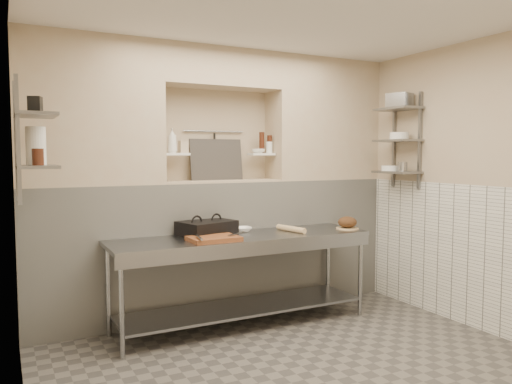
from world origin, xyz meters
TOP-DOWN VIEW (x-y plane):
  - floor at (0.00, 0.00)m, footprint 4.00×3.90m
  - wall_left at (-2.05, 0.00)m, footprint 0.10×3.90m
  - wall_right at (2.05, 0.00)m, footprint 0.10×3.90m
  - wall_back at (0.00, 2.00)m, footprint 4.00×0.10m
  - backwall_lower at (0.00, 1.75)m, footprint 4.00×0.40m
  - alcove_sill at (0.00, 1.75)m, footprint 1.30×0.40m
  - backwall_pillar_left at (-1.33, 1.75)m, footprint 1.35×0.40m
  - backwall_pillar_right at (1.33, 1.75)m, footprint 1.35×0.40m
  - backwall_header at (0.00, 1.75)m, footprint 1.30×0.40m
  - wainscot_left at (-1.99, 0.00)m, footprint 0.02×3.90m
  - wainscot_right at (1.99, 0.00)m, footprint 0.02×3.90m
  - alcove_shelf_left at (-0.50, 1.75)m, footprint 0.28×0.16m
  - alcove_shelf_right at (0.50, 1.75)m, footprint 0.28×0.16m
  - utensil_rail at (0.00, 1.92)m, footprint 0.70×0.02m
  - hanging_steel at (0.00, 1.90)m, footprint 0.02×0.02m
  - splash_panel at (0.00, 1.85)m, footprint 0.60×0.08m
  - shelf_rail_left_a at (-1.98, 1.25)m, footprint 0.03×0.03m
  - shelf_rail_left_b at (-1.98, 0.85)m, footprint 0.03×0.03m
  - wall_shelf_left_lower at (-1.84, 1.05)m, footprint 0.30×0.50m
  - wall_shelf_left_upper at (-1.84, 1.05)m, footprint 0.30×0.50m
  - shelf_rail_right_a at (1.98, 1.25)m, footprint 0.03×0.03m
  - shelf_rail_right_b at (1.98, 0.85)m, footprint 0.03×0.03m
  - wall_shelf_right_lower at (1.84, 1.05)m, footprint 0.30×0.50m
  - wall_shelf_right_mid at (1.84, 1.05)m, footprint 0.30×0.50m
  - wall_shelf_right_upper at (1.84, 1.05)m, footprint 0.30×0.50m
  - prep_table at (-0.00, 1.18)m, footprint 2.60×0.70m
  - panini_press at (-0.30, 1.39)m, footprint 0.60×0.51m
  - cutting_board at (-0.36, 1.05)m, footprint 0.46×0.33m
  - knife_blade at (-0.12, 1.07)m, footprint 0.25×0.20m
  - tongs at (-0.54, 0.97)m, footprint 0.06×0.24m
  - mixing_bowl at (0.11, 1.42)m, footprint 0.23×0.23m
  - rolling_pin at (0.56, 1.19)m, footprint 0.14×0.39m
  - bread_board at (1.19, 1.08)m, footprint 0.24×0.24m
  - bread_loaf at (1.19, 1.08)m, footprint 0.20×0.20m
  - bottle_soap at (-0.53, 1.73)m, footprint 0.12×0.12m
  - jar_alcove at (-0.39, 1.79)m, footprint 0.08×0.08m
  - bowl_alcove at (0.46, 1.74)m, footprint 0.19×0.19m
  - condiment_a at (0.60, 1.75)m, footprint 0.05×0.05m
  - condiment_b at (0.52, 1.78)m, footprint 0.06×0.06m
  - condiment_c at (0.60, 1.75)m, footprint 0.07×0.07m
  - jug_left at (-1.84, 1.13)m, footprint 0.15×0.15m
  - jar_left at (-1.84, 0.93)m, footprint 0.08×0.08m
  - box_left_upper at (-1.84, 1.06)m, footprint 0.12×0.12m
  - bowl_right at (1.84, 1.16)m, footprint 0.20×0.20m
  - canister_right at (1.84, 0.96)m, footprint 0.10×0.10m
  - bowl_right_mid at (1.84, 1.02)m, footprint 0.21×0.21m
  - basket_right at (1.84, 1.03)m, footprint 0.26×0.29m

SIDE VIEW (x-z plane):
  - floor at x=0.00m, z-range -0.10..0.00m
  - prep_table at x=0.00m, z-range 0.19..1.09m
  - backwall_lower at x=0.00m, z-range 0.00..1.40m
  - wainscot_left at x=-1.99m, z-range 0.00..1.40m
  - wainscot_right at x=1.99m, z-range 0.00..1.40m
  - bread_board at x=1.19m, z-range 0.90..0.91m
  - cutting_board at x=-0.36m, z-range 0.90..0.94m
  - mixing_bowl at x=0.11m, z-range 0.90..0.95m
  - rolling_pin at x=0.56m, z-range 0.90..0.96m
  - knife_blade at x=-0.12m, z-range 0.95..0.95m
  - tongs at x=-0.54m, z-range 0.94..0.97m
  - panini_press at x=-0.30m, z-range 0.90..1.04m
  - bread_loaf at x=1.19m, z-range 0.91..1.03m
  - wall_left at x=-2.05m, z-range 0.00..2.80m
  - wall_right at x=2.05m, z-range 0.00..2.80m
  - wall_back at x=0.00m, z-range 0.00..2.80m
  - alcove_sill at x=0.00m, z-range 1.40..1.42m
  - wall_shelf_right_lower at x=1.84m, z-range 1.49..1.51m
  - bowl_right at x=1.84m, z-range 1.51..1.57m
  - canister_right at x=1.84m, z-range 1.51..1.61m
  - wall_shelf_left_lower at x=-1.84m, z-range 1.59..1.61m
  - splash_panel at x=0.00m, z-range 1.42..1.86m
  - jar_left at x=-1.84m, z-range 1.61..1.74m
  - alcove_shelf_left at x=-0.50m, z-range 1.69..1.71m
  - alcove_shelf_right at x=0.50m, z-range 1.69..1.71m
  - bowl_alcove at x=0.46m, z-range 1.71..1.76m
  - jug_left at x=-1.84m, z-range 1.61..1.91m
  - jar_alcove at x=-0.39m, z-range 1.71..1.84m
  - condiment_c at x=0.60m, z-range 1.71..1.84m
  - hanging_steel at x=0.00m, z-range 1.63..1.93m
  - shelf_rail_left_a at x=-1.98m, z-range 1.33..2.27m
  - shelf_rail_left_b at x=-1.98m, z-range 1.33..2.27m
  - condiment_a at x=0.60m, z-range 1.71..1.91m
  - condiment_b at x=0.52m, z-range 1.71..1.95m
  - bottle_soap at x=-0.53m, z-range 1.71..1.96m
  - shelf_rail_right_a at x=1.98m, z-range 1.33..2.38m
  - shelf_rail_right_b at x=1.98m, z-range 1.33..2.38m
  - wall_shelf_right_mid at x=1.84m, z-range 1.84..1.86m
  - bowl_right_mid at x=1.84m, z-range 1.86..1.94m
  - utensil_rail at x=0.00m, z-range 1.94..1.96m
  - wall_shelf_left_upper at x=-1.84m, z-range 1.99..2.01m
  - box_left_upper at x=-1.84m, z-range 2.01..2.14m
  - backwall_pillar_left at x=-1.33m, z-range 1.40..2.80m
  - backwall_pillar_right at x=1.33m, z-range 1.40..2.80m
  - wall_shelf_right_upper at x=1.84m, z-range 2.19..2.21m
  - basket_right at x=1.84m, z-range 2.21..2.37m
  - backwall_header at x=0.00m, z-range 2.40..2.80m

